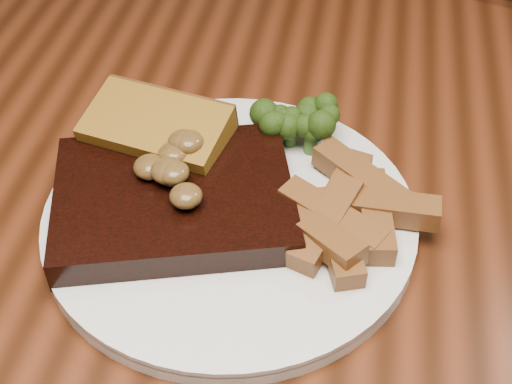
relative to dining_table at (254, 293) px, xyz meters
The scene contains 9 objects.
dining_table is the anchor object (origin of this frame).
chair_far 0.61m from the dining_table, 72.77° to the left, with size 0.51×0.51×0.88m.
plate 0.10m from the dining_table, 162.52° to the right, with size 0.30×0.30×0.01m, color silver.
steak 0.13m from the dining_table, 169.97° to the right, with size 0.18×0.14×0.03m, color black.
steak_bone 0.15m from the dining_table, 129.68° to the right, with size 0.15×0.01×0.02m, color beige.
mushroom_pile 0.16m from the dining_table, behind, with size 0.08×0.08×0.03m, color brown, non-canonical shape.
garlic_bread 0.16m from the dining_table, 151.52° to the left, with size 0.12×0.06×0.03m, color #8F611A.
potato_wedges 0.13m from the dining_table, ahead, with size 0.11×0.11×0.02m, color brown, non-canonical shape.
broccoli_cluster 0.15m from the dining_table, 76.74° to the left, with size 0.07×0.07×0.04m, color #243C0D, non-canonical shape.
Camera 1 is at (0.07, -0.39, 1.17)m, focal length 50.00 mm.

